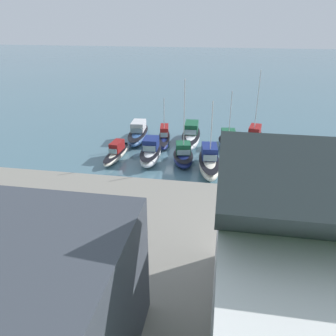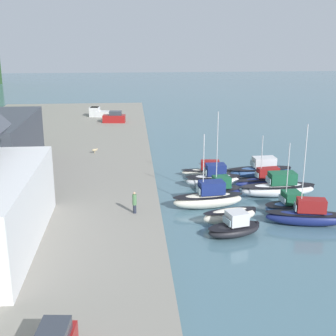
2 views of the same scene
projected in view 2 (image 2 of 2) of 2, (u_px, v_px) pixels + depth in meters
ground_plane at (244, 192)px, 54.05m from camera, size 320.00×320.00×0.00m
quay_promenade at (14, 193)px, 51.89m from camera, size 124.38×31.68×1.23m
moored_boat_0 at (235, 227)px, 42.39m from camera, size 3.46×5.48×2.34m
moored_boat_1 at (230, 216)px, 45.16m from camera, size 2.85×5.77×1.56m
moored_boat_2 at (208, 198)px, 49.09m from camera, size 3.11×7.78×7.96m
moored_boat_3 at (219, 190)px, 52.21m from camera, size 3.15×5.48×9.71m
moored_boat_4 at (213, 178)px, 55.82m from camera, size 2.53×6.68×2.77m
moored_boat_5 at (208, 171)px, 59.94m from camera, size 2.08×6.85×2.06m
moored_boat_6 at (307, 216)px, 44.68m from camera, size 3.38×8.00×9.87m
moored_boat_7 at (289, 205)px, 47.85m from camera, size 2.85×5.21×7.36m
moored_boat_8 at (279, 188)px, 52.46m from camera, size 2.64×8.63×2.81m
moored_boat_9 at (265, 180)px, 55.87m from camera, size 2.57×7.68×6.25m
moored_boat_10 at (261, 170)px, 59.44m from camera, size 2.85×8.25×2.61m
parked_car_1 at (114, 118)px, 88.19m from camera, size 2.15×4.34×2.16m
pickup_truck_0 at (99, 112)px, 94.18m from camera, size 2.62×4.96×1.90m
person_on_quay at (135, 202)px, 44.36m from camera, size 0.40×0.40×2.14m
dog_on_quay at (95, 150)px, 66.26m from camera, size 0.58×0.87×0.68m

